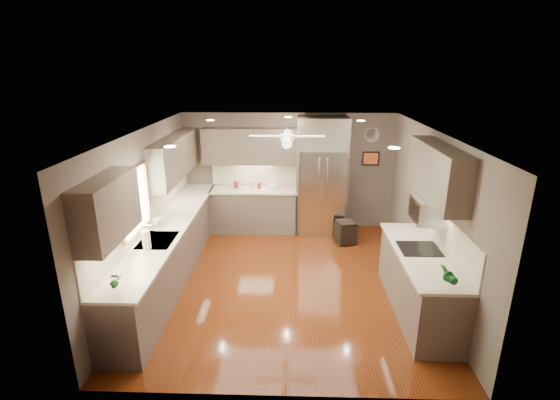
# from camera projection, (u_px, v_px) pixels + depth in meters

# --- Properties ---
(floor) EXTENTS (5.00, 5.00, 0.00)m
(floor) POSITION_uv_depth(u_px,v_px,m) (286.00, 280.00, 6.80)
(floor) COLOR #501C0A
(floor) RESTS_ON ground
(ceiling) EXTENTS (5.00, 5.00, 0.00)m
(ceiling) POSITION_uv_depth(u_px,v_px,m) (287.00, 131.00, 6.01)
(ceiling) COLOR white
(ceiling) RESTS_ON ground
(wall_back) EXTENTS (4.50, 0.00, 4.50)m
(wall_back) POSITION_uv_depth(u_px,v_px,m) (288.00, 171.00, 8.77)
(wall_back) COLOR brown
(wall_back) RESTS_ON ground
(wall_front) EXTENTS (4.50, 0.00, 4.50)m
(wall_front) POSITION_uv_depth(u_px,v_px,m) (282.00, 296.00, 4.03)
(wall_front) COLOR brown
(wall_front) RESTS_ON ground
(wall_left) EXTENTS (0.00, 5.00, 5.00)m
(wall_left) POSITION_uv_depth(u_px,v_px,m) (146.00, 209.00, 6.47)
(wall_left) COLOR brown
(wall_left) RESTS_ON ground
(wall_right) EXTENTS (0.00, 5.00, 5.00)m
(wall_right) POSITION_uv_depth(u_px,v_px,m) (430.00, 212.00, 6.34)
(wall_right) COLOR brown
(wall_right) RESTS_ON ground
(canister_a) EXTENTS (0.12, 0.12, 0.14)m
(canister_a) POSITION_uv_depth(u_px,v_px,m) (236.00, 184.00, 8.64)
(canister_a) COLOR maroon
(canister_a) RESTS_ON back_run
(canister_b) EXTENTS (0.11, 0.11, 0.13)m
(canister_b) POSITION_uv_depth(u_px,v_px,m) (239.00, 185.00, 8.61)
(canister_b) COLOR silver
(canister_b) RESTS_ON back_run
(canister_c) EXTENTS (0.14, 0.14, 0.19)m
(canister_c) POSITION_uv_depth(u_px,v_px,m) (252.00, 185.00, 8.57)
(canister_c) COLOR #BBB88C
(canister_c) RESTS_ON back_run
(canister_d) EXTENTS (0.11, 0.11, 0.13)m
(canister_d) POSITION_uv_depth(u_px,v_px,m) (259.00, 185.00, 8.63)
(canister_d) COLOR maroon
(canister_d) RESTS_ON back_run
(soap_bottle) EXTENTS (0.12, 0.12, 0.21)m
(soap_bottle) POSITION_uv_depth(u_px,v_px,m) (158.00, 221.00, 6.56)
(soap_bottle) COLOR white
(soap_bottle) RESTS_ON left_run
(potted_plant_left) EXTENTS (0.17, 0.14, 0.29)m
(potted_plant_left) POSITION_uv_depth(u_px,v_px,m) (113.00, 280.00, 4.66)
(potted_plant_left) COLOR #1C6226
(potted_plant_left) RESTS_ON left_run
(potted_plant_right) EXTENTS (0.20, 0.18, 0.31)m
(potted_plant_right) POSITION_uv_depth(u_px,v_px,m) (447.00, 275.00, 4.75)
(potted_plant_right) COLOR #1C6226
(potted_plant_right) RESTS_ON right_run
(bowl) EXTENTS (0.32, 0.32, 0.06)m
(bowl) POSITION_uv_depth(u_px,v_px,m) (272.00, 188.00, 8.55)
(bowl) COLOR #BBB88C
(bowl) RESTS_ON back_run
(left_run) EXTENTS (0.65, 4.70, 1.45)m
(left_run) POSITION_uv_depth(u_px,v_px,m) (171.00, 249.00, 6.85)
(left_run) COLOR brown
(left_run) RESTS_ON ground
(back_run) EXTENTS (1.85, 0.65, 1.45)m
(back_run) POSITION_uv_depth(u_px,v_px,m) (254.00, 209.00, 8.76)
(back_run) COLOR brown
(back_run) RESTS_ON ground
(uppers) EXTENTS (4.50, 4.70, 0.95)m
(uppers) POSITION_uv_depth(u_px,v_px,m) (244.00, 162.00, 6.90)
(uppers) COLOR brown
(uppers) RESTS_ON wall_left
(window) EXTENTS (0.05, 1.12, 0.92)m
(window) POSITION_uv_depth(u_px,v_px,m) (134.00, 201.00, 5.90)
(window) COLOR #BFF2B2
(window) RESTS_ON wall_left
(sink) EXTENTS (0.50, 0.70, 0.32)m
(sink) POSITION_uv_depth(u_px,v_px,m) (158.00, 242.00, 6.10)
(sink) COLOR silver
(sink) RESTS_ON left_run
(refrigerator) EXTENTS (1.06, 0.75, 2.45)m
(refrigerator) POSITION_uv_depth(u_px,v_px,m) (322.00, 179.00, 8.45)
(refrigerator) COLOR silver
(refrigerator) RESTS_ON ground
(right_run) EXTENTS (0.70, 2.20, 1.45)m
(right_run) POSITION_uv_depth(u_px,v_px,m) (419.00, 281.00, 5.83)
(right_run) COLOR brown
(right_run) RESTS_ON ground
(microwave) EXTENTS (0.43, 0.55, 0.34)m
(microwave) POSITION_uv_depth(u_px,v_px,m) (428.00, 210.00, 5.75)
(microwave) COLOR silver
(microwave) RESTS_ON wall_right
(ceiling_fan) EXTENTS (1.18, 1.18, 0.32)m
(ceiling_fan) POSITION_uv_depth(u_px,v_px,m) (287.00, 139.00, 6.35)
(ceiling_fan) COLOR white
(ceiling_fan) RESTS_ON ceiling
(recessed_lights) EXTENTS (2.84, 3.14, 0.01)m
(recessed_lights) POSITION_uv_depth(u_px,v_px,m) (285.00, 128.00, 6.39)
(recessed_lights) COLOR white
(recessed_lights) RESTS_ON ceiling
(wall_clock) EXTENTS (0.30, 0.03, 0.30)m
(wall_clock) POSITION_uv_depth(u_px,v_px,m) (372.00, 135.00, 8.45)
(wall_clock) COLOR white
(wall_clock) RESTS_ON wall_back
(framed_print) EXTENTS (0.36, 0.03, 0.30)m
(framed_print) POSITION_uv_depth(u_px,v_px,m) (371.00, 159.00, 8.61)
(framed_print) COLOR black
(framed_print) RESTS_ON wall_back
(stool) EXTENTS (0.44, 0.44, 0.45)m
(stool) POSITION_uv_depth(u_px,v_px,m) (345.00, 232.00, 8.16)
(stool) COLOR black
(stool) RESTS_ON ground
(paper_towel) EXTENTS (0.12, 0.12, 0.29)m
(paper_towel) POSITION_uv_depth(u_px,v_px,m) (146.00, 240.00, 5.75)
(paper_towel) COLOR white
(paper_towel) RESTS_ON left_run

